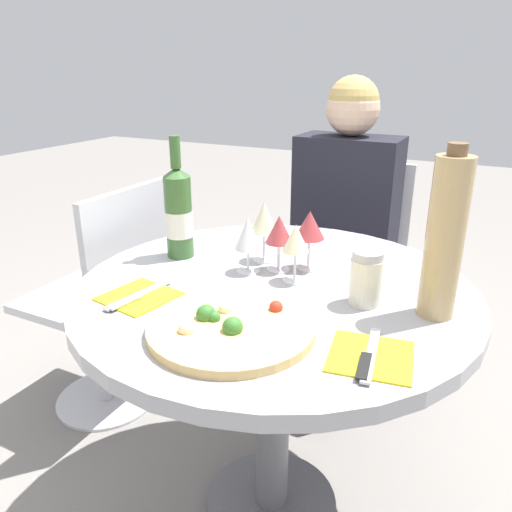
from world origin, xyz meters
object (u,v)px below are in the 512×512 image
(chair_behind_diner, at_px, (346,272))
(pizza_large, at_px, (230,326))
(chair_empty_side, at_px, (108,305))
(tall_carafe, at_px, (445,238))
(dining_table, at_px, (274,327))
(wine_bottle, at_px, (179,213))
(seated_diner, at_px, (337,258))

(chair_behind_diner, bearing_deg, pizza_large, 94.24)
(chair_empty_side, height_order, tall_carafe, tall_carafe)
(dining_table, xyz_separation_m, wine_bottle, (-0.32, 0.06, 0.24))
(chair_empty_side, bearing_deg, seated_diner, -50.59)
(chair_behind_diner, relative_size, wine_bottle, 2.58)
(chair_behind_diner, xyz_separation_m, tall_carafe, (0.43, -0.82, 0.46))
(dining_table, bearing_deg, chair_empty_side, 167.51)
(dining_table, xyz_separation_m, pizza_large, (0.02, -0.25, 0.13))
(dining_table, distance_m, chair_empty_side, 0.75)
(dining_table, height_order, chair_empty_side, chair_empty_side)
(seated_diner, bearing_deg, chair_empty_side, 39.41)
(seated_diner, height_order, pizza_large, seated_diner)
(seated_diner, bearing_deg, tall_carafe, 122.52)
(dining_table, bearing_deg, tall_carafe, 2.79)
(wine_bottle, bearing_deg, pizza_large, -42.42)
(seated_diner, height_order, chair_empty_side, seated_diner)
(chair_behind_diner, bearing_deg, dining_table, 94.23)
(chair_empty_side, xyz_separation_m, tall_carafe, (1.09, -0.14, 0.46))
(chair_behind_diner, height_order, seated_diner, seated_diner)
(chair_behind_diner, xyz_separation_m, seated_diner, (-0.00, -0.14, 0.11))
(wine_bottle, bearing_deg, tall_carafe, -3.50)
(wine_bottle, bearing_deg, chair_behind_diner, 71.76)
(pizza_large, distance_m, tall_carafe, 0.47)
(pizza_large, height_order, tall_carafe, tall_carafe)
(dining_table, height_order, chair_behind_diner, chair_behind_diner)
(chair_behind_diner, xyz_separation_m, wine_bottle, (-0.26, -0.78, 0.41))
(chair_empty_side, distance_m, pizza_large, 0.89)
(seated_diner, distance_m, pizza_large, 0.97)
(dining_table, xyz_separation_m, chair_behind_diner, (-0.06, 0.84, -0.17))
(chair_empty_side, bearing_deg, dining_table, -102.49)
(chair_empty_side, distance_m, tall_carafe, 1.19)
(seated_diner, height_order, wine_bottle, seated_diner)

